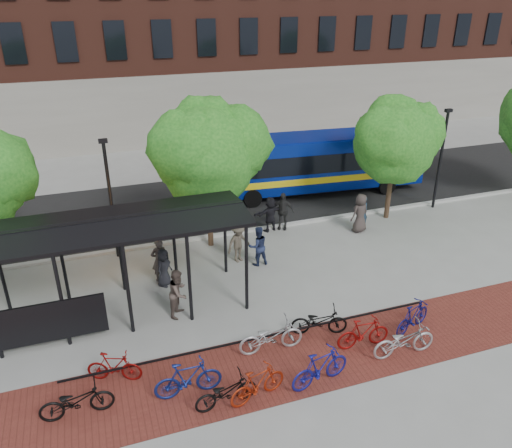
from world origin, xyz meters
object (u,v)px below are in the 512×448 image
object	(u,v)px
bike_6	(271,336)
lamp_post_right	(441,157)
pedestrian_5	(270,214)
bike_9	(363,333)
bike_4	(226,392)
bike_7	(320,368)
bus	(315,160)
tree_c	(397,138)
pedestrian_1	(159,260)
bike_5	(258,384)
pedestrian_4	(282,211)
tree_b	(209,147)
bike_0	(76,401)
bike_10	(404,340)
bike_3	(188,379)
bike_8	(319,321)
bike_11	(413,317)
pedestrian_3	(239,243)
pedestrian_0	(164,268)
lamp_post_left	(110,196)
pedestrian_8	(179,293)
pedestrian_2	(258,246)
bus_shelter	(83,239)
bike_1	(114,367)
pedestrian_7	(362,213)

from	to	relation	value
bike_6	lamp_post_right	bearing A→B (deg)	-54.85
pedestrian_5	bike_9	bearing A→B (deg)	75.53
bike_4	bike_7	size ratio (longest dim) A/B	0.92
lamp_post_right	bus	world-z (taller)	lamp_post_right
tree_c	pedestrian_1	distance (m)	12.31
bike_5	lamp_post_right	bearing A→B (deg)	-68.20
pedestrian_4	bike_7	bearing A→B (deg)	-77.32
tree_b	bike_0	bearing A→B (deg)	-125.02
bike_10	bike_3	bearing A→B (deg)	87.50
bike_8	pedestrian_1	world-z (taller)	pedestrian_1
bike_0	bike_11	size ratio (longest dim) A/B	1.09
bike_4	bike_7	distance (m)	2.78
pedestrian_3	pedestrian_4	bearing A→B (deg)	17.84
bike_11	pedestrian_0	distance (m)	9.14
lamp_post_left	bus	world-z (taller)	lamp_post_left
bike_8	pedestrian_8	world-z (taller)	pedestrian_8
tree_b	bus	world-z (taller)	tree_b
lamp_post_right	pedestrian_2	bearing A→B (deg)	-166.18
lamp_post_right	bike_0	bearing A→B (deg)	-154.06
bus_shelter	bike_11	size ratio (longest dim) A/B	5.97
bike_1	pedestrian_7	distance (m)	13.60
bike_5	bike_9	xyz separation A→B (m)	(3.89, 1.02, 0.00)
pedestrian_7	lamp_post_left	bearing A→B (deg)	-6.33
lamp_post_left	pedestrian_8	xyz separation A→B (m)	(1.68, -5.01, -1.86)
lamp_post_left	bike_0	xyz separation A→B (m)	(-1.80, -8.66, -2.24)
bike_5	pedestrian_7	size ratio (longest dim) A/B	1.07
bike_4	bike_10	world-z (taller)	bike_10
lamp_post_left	pedestrian_1	bearing A→B (deg)	-60.82
lamp_post_left	bike_10	size ratio (longest dim) A/B	2.45
lamp_post_right	tree_b	bearing A→B (deg)	-178.80
tree_c	bike_0	distance (m)	17.46
bus	pedestrian_5	xyz separation A→B (m)	(-4.04, -3.83, -1.00)
bike_8	pedestrian_1	size ratio (longest dim) A/B	1.04
bike_4	pedestrian_4	world-z (taller)	pedestrian_4
bike_7	bike_9	size ratio (longest dim) A/B	1.10
pedestrian_5	lamp_post_left	bearing A→B (deg)	-11.76
pedestrian_5	bike_8	bearing A→B (deg)	67.88
bike_0	bike_3	world-z (taller)	bike_3
pedestrian_4	pedestrian_0	bearing A→B (deg)	-124.39
pedestrian_8	bike_4	bearing A→B (deg)	-141.39
pedestrian_7	pedestrian_1	bearing A→B (deg)	7.76
pedestrian_3	pedestrian_2	bearing A→B (deg)	-58.91
lamp_post_left	pedestrian_0	world-z (taller)	lamp_post_left
bike_4	pedestrian_5	bearing A→B (deg)	-32.46
tree_b	bike_7	xyz separation A→B (m)	(0.72, -9.44, -3.87)
tree_c	bike_7	xyz separation A→B (m)	(-8.27, -9.44, -3.47)
tree_c	pedestrian_8	size ratio (longest dim) A/B	3.35
pedestrian_3	bike_5	bearing A→B (deg)	-124.25
tree_b	pedestrian_5	bearing A→B (deg)	8.83
lamp_post_right	pedestrian_7	xyz separation A→B (m)	(-4.86, -1.02, -1.92)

